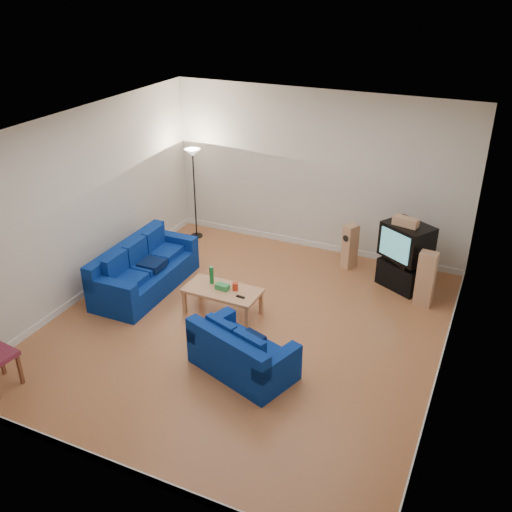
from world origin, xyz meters
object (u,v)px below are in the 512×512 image
at_px(sofa_loveseat, 241,355).
at_px(television, 407,241).
at_px(coffee_table, 222,292).
at_px(tv_stand, 401,275).
at_px(sofa_three_seat, 143,272).

distance_m(sofa_loveseat, television, 3.78).
bearing_deg(coffee_table, tv_stand, 39.98).
bearing_deg(television, sofa_loveseat, -83.77).
bearing_deg(tv_stand, sofa_loveseat, -86.52).
xyz_separation_m(sofa_loveseat, tv_stand, (1.56, 3.36, -0.03)).
relative_size(sofa_three_seat, coffee_table, 1.74).
bearing_deg(coffee_table, sofa_three_seat, 174.62).
distance_m(sofa_three_seat, coffee_table, 1.69).
height_order(coffee_table, tv_stand, tv_stand).
distance_m(coffee_table, television, 3.33).
relative_size(sofa_loveseat, coffee_table, 1.32).
bearing_deg(sofa_loveseat, television, 83.63).
height_order(tv_stand, television, television).
bearing_deg(sofa_loveseat, coffee_table, 145.50).
bearing_deg(television, tv_stand, -115.59).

